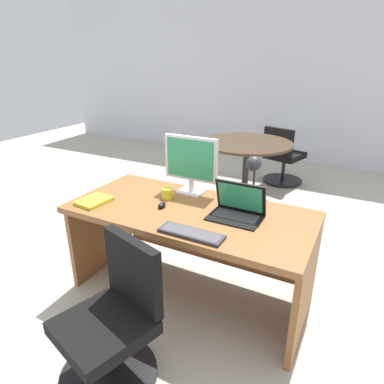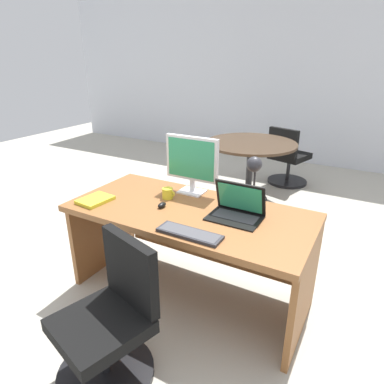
% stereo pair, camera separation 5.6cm
% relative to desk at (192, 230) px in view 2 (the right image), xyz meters
% --- Properties ---
extents(ground, '(12.00, 12.00, 0.00)m').
position_rel_desk_xyz_m(ground, '(0.00, 1.46, -0.54)').
color(ground, '#B7B2A3').
extents(back_wall, '(10.00, 0.10, 2.80)m').
position_rel_desk_xyz_m(back_wall, '(0.00, 4.02, 0.86)').
color(back_wall, silver).
rests_on(back_wall, ground).
extents(desk, '(1.74, 0.83, 0.73)m').
position_rel_desk_xyz_m(desk, '(0.00, 0.00, 0.00)').
color(desk, brown).
rests_on(desk, ground).
extents(monitor, '(0.44, 0.16, 0.45)m').
position_rel_desk_xyz_m(monitor, '(-0.14, 0.25, 0.45)').
color(monitor, silver).
rests_on(monitor, desk).
extents(laptop, '(0.35, 0.25, 0.24)m').
position_rel_desk_xyz_m(laptop, '(0.34, 0.03, 0.26)').
color(laptop, black).
rests_on(laptop, desk).
extents(keyboard, '(0.41, 0.13, 0.02)m').
position_rel_desk_xyz_m(keyboard, '(0.19, -0.36, 0.20)').
color(keyboard, '#2D2D33').
rests_on(keyboard, desk).
extents(mouse, '(0.05, 0.08, 0.04)m').
position_rel_desk_xyz_m(mouse, '(-0.19, -0.11, 0.20)').
color(mouse, black).
rests_on(mouse, desk).
extents(desk_lamp, '(0.12, 0.15, 0.37)m').
position_rel_desk_xyz_m(desk_lamp, '(0.36, 0.25, 0.45)').
color(desk_lamp, '#2D2D33').
rests_on(desk_lamp, desk).
extents(book, '(0.21, 0.26, 0.03)m').
position_rel_desk_xyz_m(book, '(-0.69, -0.27, 0.20)').
color(book, yellow).
rests_on(book, desk).
extents(coffee_mug, '(0.11, 0.08, 0.08)m').
position_rel_desk_xyz_m(coffee_mug, '(-0.24, 0.05, 0.23)').
color(coffee_mug, yellow).
rests_on(coffee_mug, desk).
extents(office_chair, '(0.57, 0.59, 0.83)m').
position_rel_desk_xyz_m(office_chair, '(-0.04, -0.88, -0.21)').
color(office_chair, black).
rests_on(office_chair, ground).
extents(meeting_table, '(1.10, 1.10, 0.77)m').
position_rel_desk_xyz_m(meeting_table, '(-0.26, 1.91, 0.04)').
color(meeting_table, black).
rests_on(meeting_table, ground).
extents(meeting_chair_near, '(0.57, 0.59, 0.83)m').
position_rel_desk_xyz_m(meeting_chair_near, '(-0.00, 2.77, -0.20)').
color(meeting_chair_near, black).
rests_on(meeting_chair_near, ground).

